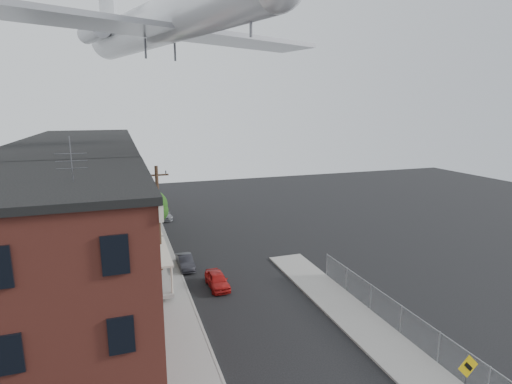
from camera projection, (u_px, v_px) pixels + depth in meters
sidewalk_left at (156, 252)px, 37.44m from camera, size 3.00×62.00×0.12m
sidewalk_right at (368, 329)px, 24.27m from camera, size 3.00×26.00×0.12m
curb_left at (172, 250)px, 37.90m from camera, size 0.15×62.00×0.14m
curb_right at (348, 334)px, 23.81m from camera, size 0.15×26.00×0.14m
corner_building at (41, 285)px, 18.59m from camera, size 10.31×12.30×12.15m
row_house_a at (66, 229)px, 27.41m from camera, size 11.98×7.00×10.30m
row_house_b at (76, 206)px, 33.89m from camera, size 11.98×7.00×10.30m
row_house_c at (82, 190)px, 40.37m from camera, size 11.98×7.00×10.30m
row_house_d at (87, 179)px, 46.85m from camera, size 11.98×7.00×10.30m
row_house_e at (91, 170)px, 53.33m from camera, size 11.98×7.00×10.30m
chainlink_fence at (401, 319)px, 23.63m from camera, size 0.06×18.06×1.90m
warning_sign at (467, 374)px, 17.42m from camera, size 1.10×0.11×2.80m
utility_pole at (159, 221)px, 30.91m from camera, size 1.80×0.26×9.00m
street_tree at (153, 207)px, 40.45m from camera, size 3.22×3.20×5.20m
car_near at (217, 280)px, 30.04m from camera, size 1.47×3.50×1.18m
car_mid at (185, 262)px, 33.67m from camera, size 1.24×3.39×1.11m
car_far at (163, 214)px, 48.85m from camera, size 2.09×4.32×1.21m
airplane at (162, 22)px, 29.85m from camera, size 24.46×28.01×8.16m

